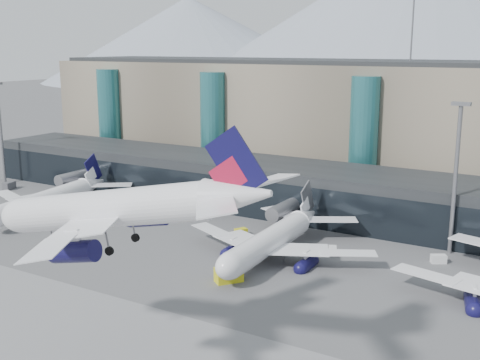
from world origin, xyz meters
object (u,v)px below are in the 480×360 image
object	(u,v)px
jet_parked_left	(56,192)
jet_parked_mid	(278,229)
veh_a	(82,222)
veh_d	(439,259)
veh_g	(332,251)
lightmast_mid	(456,170)
veh_f	(9,186)
veh_c	(234,261)
veh_b	(241,232)
lightmast_left	(0,127)
hero_jet	(134,199)
veh_h	(229,274)

from	to	relation	value
jet_parked_left	jet_parked_mid	xyz separation A→B (m)	(52.18, 0.30, -0.06)
veh_a	veh_d	world-z (taller)	veh_a
jet_parked_left	veh_g	distance (m)	60.51
jet_parked_mid	veh_g	xyz separation A→B (m)	(8.00, 4.65, -3.72)
veh_a	veh_d	distance (m)	65.77
lightmast_mid	veh_g	world-z (taller)	lightmast_mid
veh_f	veh_g	world-z (taller)	veh_f
jet_parked_mid	veh_c	xyz separation A→B (m)	(-3.38, -8.75, -3.47)
veh_b	veh_g	bearing A→B (deg)	-63.59
lightmast_left	veh_f	world-z (taller)	lightmast_left
veh_a	hero_jet	bearing A→B (deg)	-45.38
veh_g	veh_d	bearing A→B (deg)	83.90
veh_a	veh_h	size ratio (longest dim) A/B	0.91
hero_jet	jet_parked_mid	xyz separation A→B (m)	(-4.73, 41.36, -15.10)
jet_parked_left	veh_a	world-z (taller)	jet_parked_left
veh_a	veh_h	xyz separation A→B (m)	(38.86, -8.86, 0.09)
jet_parked_left	veh_d	bearing A→B (deg)	-89.68
veh_h	hero_jet	bearing A→B (deg)	-131.36
jet_parked_left	veh_g	world-z (taller)	jet_parked_left
jet_parked_left	veh_b	world-z (taller)	jet_parked_left
veh_d	veh_g	size ratio (longest dim) A/B	1.06
veh_a	veh_b	xyz separation A→B (m)	(28.99, 11.36, -0.39)
veh_h	jet_parked_mid	bearing A→B (deg)	34.06
veh_b	lightmast_left	bearing A→B (deg)	114.62
jet_parked_left	veh_a	xyz separation A→B (m)	(12.55, -5.29, -3.41)
veh_g	hero_jet	bearing A→B (deg)	-27.07
lightmast_mid	jet_parked_left	distance (m)	79.27
jet_parked_left	veh_g	bearing A→B (deg)	-92.36
veh_c	hero_jet	bearing A→B (deg)	-42.07
hero_jet	veh_c	size ratio (longest dim) A/B	10.27
jet_parked_mid	veh_b	world-z (taller)	jet_parked_mid
hero_jet	veh_c	bearing A→B (deg)	97.12
veh_h	veh_f	bearing A→B (deg)	110.80
hero_jet	veh_f	size ratio (longest dim) A/B	10.42
hero_jet	veh_a	distance (m)	59.89
veh_f	veh_b	bearing A→B (deg)	-105.14
veh_b	veh_d	world-z (taller)	veh_d
veh_d	veh_h	bearing A→B (deg)	-167.14
lightmast_left	veh_f	size ratio (longest dim) A/B	7.87
veh_d	veh_h	world-z (taller)	veh_h
lightmast_left	veh_a	distance (m)	50.80
lightmast_left	veh_a	size ratio (longest dim) A/B	6.97
lightmast_mid	jet_parked_left	size ratio (longest dim) A/B	0.71
lightmast_left	veh_c	size ratio (longest dim) A/B	7.75
veh_d	veh_h	xyz separation A→B (m)	(-25.12, -24.08, 0.43)
veh_c	veh_d	bearing A→B (deg)	67.50
lightmast_left	veh_c	world-z (taller)	lightmast_left
veh_d	veh_g	xyz separation A→B (m)	(-16.35, -4.97, -0.03)
jet_parked_mid	veh_b	size ratio (longest dim) A/B	16.14
lightmast_mid	veh_d	distance (m)	14.96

